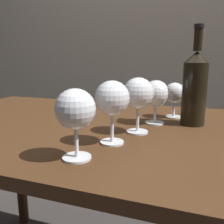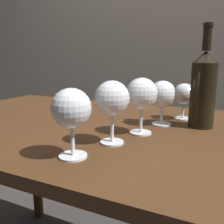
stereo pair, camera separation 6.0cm
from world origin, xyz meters
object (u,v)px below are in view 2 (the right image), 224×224
Objects in this scene: wine_glass_pinot at (142,95)px; wine_glass_white at (184,95)px; wine_glass_rose at (71,109)px; wine_glass_port at (112,100)px; wine_glass_chardonnay at (162,95)px; wine_bottle at (203,88)px.

wine_glass_pinot reaches higher than wine_glass_white.
wine_glass_rose is 0.12m from wine_glass_port.
wine_glass_pinot is 0.24m from wine_glass_white.
wine_glass_rose is at bearing -109.27° from wine_glass_pinot.
wine_glass_port reaches higher than wine_glass_chardonnay.
wine_glass_rose is at bearing -107.68° from wine_glass_chardonnay.
wine_glass_chardonnay is at bearing 72.32° from wine_glass_rose.
wine_glass_chardonnay is (0.03, 0.12, -0.01)m from wine_glass_pinot.
wine_glass_pinot reaches higher than wine_glass_chardonnay.
wine_glass_rose is 0.95× the size of wine_glass_pinot.
wine_glass_rose is 0.48m from wine_glass_white.
wine_glass_rose is 1.06× the size of wine_glass_chardonnay.
wine_glass_rose reaches higher than wine_glass_chardonnay.
wine_glass_port is 0.24m from wine_glass_chardonnay.
wine_glass_chardonnay is 1.13× the size of wine_glass_white.
wine_bottle is at bearing 53.88° from wine_glass_port.
wine_bottle is (0.19, 0.26, 0.01)m from wine_glass_port.
wine_glass_chardonnay is (0.07, 0.23, -0.01)m from wine_glass_port.
wine_glass_white is 0.41× the size of wine_bottle.
wine_bottle is at bearing -48.86° from wine_glass_white.
wine_bottle is (0.23, 0.38, 0.02)m from wine_glass_rose.
wine_glass_port is at bearing -126.12° from wine_bottle.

